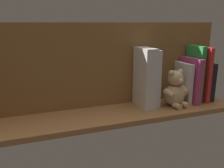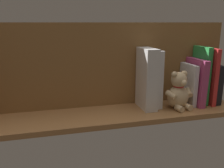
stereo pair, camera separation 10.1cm
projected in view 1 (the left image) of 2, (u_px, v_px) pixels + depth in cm
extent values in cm
cube|color=#9E6B3D|center=(112.00, 114.00, 104.35)|extent=(115.91, 24.71, 2.20)
cube|color=olive|center=(104.00, 65.00, 108.55)|extent=(115.91, 1.50, 37.77)
cube|color=black|center=(204.00, 81.00, 120.71)|extent=(3.10, 13.26, 18.69)
cube|color=red|center=(200.00, 74.00, 118.28)|extent=(1.99, 14.14, 26.41)
cube|color=green|center=(194.00, 73.00, 118.10)|extent=(2.50, 12.21, 26.96)
cube|color=#B23F72|center=(190.00, 80.00, 116.32)|extent=(3.48, 15.10, 21.58)
cube|color=silver|center=(183.00, 82.00, 116.45)|extent=(1.98, 13.13, 19.11)
ellipsoid|color=#D1B284|center=(174.00, 95.00, 111.35)|extent=(11.12, 10.27, 10.33)
sphere|color=#D1B284|center=(176.00, 78.00, 109.40)|extent=(7.10, 7.10, 7.10)
sphere|color=#D1B284|center=(180.00, 72.00, 110.01)|extent=(2.74, 2.74, 2.74)
sphere|color=#D1B284|center=(172.00, 73.00, 107.46)|extent=(2.74, 2.74, 2.74)
sphere|color=beige|center=(180.00, 81.00, 106.99)|extent=(2.74, 2.74, 2.74)
cylinder|color=#D1B284|center=(184.00, 90.00, 112.16)|extent=(3.32, 5.44, 3.82)
cylinder|color=#D1B284|center=(169.00, 93.00, 107.46)|extent=(4.60, 5.61, 3.82)
cylinder|color=#D1B284|center=(185.00, 104.00, 109.70)|extent=(3.34, 4.27, 2.74)
cylinder|color=#D1B284|center=(177.00, 106.00, 107.48)|extent=(3.34, 4.27, 2.74)
torus|color=red|center=(175.00, 84.00, 110.10)|extent=(5.42, 5.42, 0.81)
cube|color=silver|center=(153.00, 78.00, 111.05)|extent=(2.78, 11.15, 25.99)
cube|color=silver|center=(145.00, 78.00, 108.11)|extent=(5.70, 13.59, 27.01)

